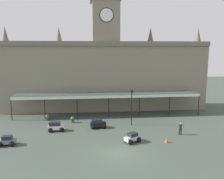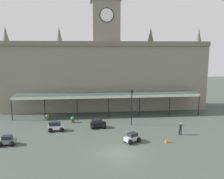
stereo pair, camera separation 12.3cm
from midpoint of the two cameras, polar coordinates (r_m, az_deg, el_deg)
ground_plane at (r=27.28m, az=1.94°, el=-14.97°), size 140.00×140.00×0.00m
station_building at (r=45.26m, az=-1.38°, el=4.29°), size 37.51×5.66×20.81m
entrance_canopy at (r=40.82m, az=-0.84°, el=-1.20°), size 31.39×3.26×3.85m
car_silver_sedan at (r=30.20m, az=4.94°, el=-11.47°), size 2.25×2.08×1.19m
car_black_estate at (r=35.23m, az=-3.28°, el=-8.23°), size 2.31×1.65×1.27m
car_grey_sedan at (r=31.78m, az=-23.59°, el=-11.18°), size 2.08×1.57×1.19m
car_white_estate at (r=34.82m, az=-13.05°, el=-8.69°), size 2.27×1.58×1.27m
pedestrian_beside_cars at (r=33.67m, az=16.03°, el=-8.84°), size 0.37×0.34×1.67m
victorian_lamppost at (r=35.80m, az=4.81°, el=-3.30°), size 0.30×0.30×5.50m
traffic_cone at (r=30.70m, az=12.89°, el=-11.59°), size 0.40×0.40×0.75m
planter_near_kerb at (r=40.21m, az=-15.02°, el=-6.40°), size 0.60×0.60×0.96m
planter_forecourt_centre at (r=38.19m, az=-9.28°, el=-7.04°), size 0.60×0.60×0.96m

